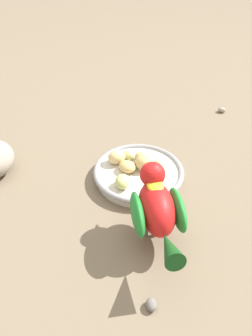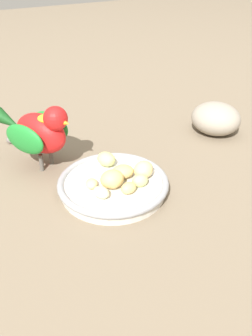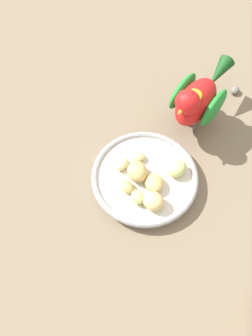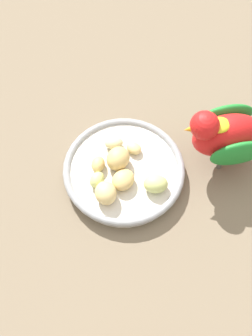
{
  "view_description": "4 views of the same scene",
  "coord_description": "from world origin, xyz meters",
  "px_view_note": "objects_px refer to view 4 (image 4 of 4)",
  "views": [
    {
      "loc": [
        -0.51,
        -0.13,
        0.46
      ],
      "look_at": [
        -0.04,
        0.03,
        0.04
      ],
      "focal_mm": 35.15,
      "sensor_mm": 36.0,
      "label": 1
    },
    {
      "loc": [
        0.44,
        -0.22,
        0.37
      ],
      "look_at": [
        -0.0,
        0.04,
        0.05
      ],
      "focal_mm": 39.05,
      "sensor_mm": 36.0,
      "label": 2
    },
    {
      "loc": [
        0.14,
        0.25,
        0.56
      ],
      "look_at": [
        0.02,
        0.0,
        0.05
      ],
      "focal_mm": 37.09,
      "sensor_mm": 36.0,
      "label": 3
    },
    {
      "loc": [
        -0.12,
        0.36,
        0.68
      ],
      "look_at": [
        -0.02,
        0.02,
        0.04
      ],
      "focal_mm": 52.1,
      "sensor_mm": 36.0,
      "label": 4
    }
  ],
  "objects_px": {
    "apple_piece_2": "(118,158)",
    "parrot": "(230,133)",
    "apple_piece_0": "(123,180)",
    "apple_piece_5": "(134,148)",
    "apple_piece_3": "(114,143)",
    "apple_piece_4": "(156,184)",
    "apple_piece_6": "(108,194)",
    "apple_piece_1": "(98,164)",
    "feeding_bowl": "(124,171)",
    "apple_piece_7": "(97,180)"
  },
  "relations": [
    {
      "from": "apple_piece_2",
      "to": "parrot",
      "type": "distance_m",
      "value": 0.17
    },
    {
      "from": "apple_piece_0",
      "to": "apple_piece_2",
      "type": "height_order",
      "value": "apple_piece_2"
    },
    {
      "from": "apple_piece_5",
      "to": "apple_piece_3",
      "type": "bearing_deg",
      "value": 2.24
    },
    {
      "from": "apple_piece_2",
      "to": "apple_piece_4",
      "type": "relative_size",
      "value": 1.09
    },
    {
      "from": "apple_piece_2",
      "to": "apple_piece_6",
      "type": "distance_m",
      "value": 0.06
    },
    {
      "from": "apple_piece_2",
      "to": "apple_piece_3",
      "type": "relative_size",
      "value": 1.38
    },
    {
      "from": "apple_piece_1",
      "to": "apple_piece_6",
      "type": "distance_m",
      "value": 0.06
    },
    {
      "from": "apple_piece_4",
      "to": "feeding_bowl",
      "type": "bearing_deg",
      "value": -16.16
    },
    {
      "from": "apple_piece_0",
      "to": "apple_piece_7",
      "type": "distance_m",
      "value": 0.04
    },
    {
      "from": "apple_piece_2",
      "to": "apple_piece_7",
      "type": "distance_m",
      "value": 0.05
    },
    {
      "from": "apple_piece_2",
      "to": "apple_piece_4",
      "type": "height_order",
      "value": "apple_piece_2"
    },
    {
      "from": "apple_piece_1",
      "to": "parrot",
      "type": "bearing_deg",
      "value": -155.3
    },
    {
      "from": "apple_piece_2",
      "to": "apple_piece_5",
      "type": "relative_size",
      "value": 1.59
    },
    {
      "from": "apple_piece_1",
      "to": "apple_piece_2",
      "type": "xyz_separation_m",
      "value": [
        -0.03,
        -0.02,
        0.01
      ]
    },
    {
      "from": "parrot",
      "to": "apple_piece_7",
      "type": "bearing_deg",
      "value": 4.0
    },
    {
      "from": "apple_piece_0",
      "to": "apple_piece_3",
      "type": "bearing_deg",
      "value": -60.24
    },
    {
      "from": "feeding_bowl",
      "to": "apple_piece_4",
      "type": "xyz_separation_m",
      "value": [
        -0.05,
        0.02,
        0.02
      ]
    },
    {
      "from": "feeding_bowl",
      "to": "apple_piece_6",
      "type": "xyz_separation_m",
      "value": [
        0.01,
        0.05,
        0.02
      ]
    },
    {
      "from": "apple_piece_4",
      "to": "apple_piece_3",
      "type": "bearing_deg",
      "value": -32.24
    },
    {
      "from": "apple_piece_3",
      "to": "feeding_bowl",
      "type": "bearing_deg",
      "value": 127.4
    },
    {
      "from": "apple_piece_0",
      "to": "apple_piece_5",
      "type": "relative_size",
      "value": 1.51
    },
    {
      "from": "feeding_bowl",
      "to": "apple_piece_3",
      "type": "bearing_deg",
      "value": -52.6
    },
    {
      "from": "apple_piece_5",
      "to": "parrot",
      "type": "bearing_deg",
      "value": -164.47
    },
    {
      "from": "apple_piece_5",
      "to": "apple_piece_6",
      "type": "distance_m",
      "value": 0.09
    },
    {
      "from": "apple_piece_3",
      "to": "parrot",
      "type": "height_order",
      "value": "parrot"
    },
    {
      "from": "apple_piece_2",
      "to": "apple_piece_5",
      "type": "xyz_separation_m",
      "value": [
        -0.02,
        -0.03,
        -0.01
      ]
    },
    {
      "from": "apple_piece_5",
      "to": "apple_piece_6",
      "type": "height_order",
      "value": "apple_piece_6"
    },
    {
      "from": "apple_piece_7",
      "to": "apple_piece_0",
      "type": "bearing_deg",
      "value": -163.66
    },
    {
      "from": "apple_piece_5",
      "to": "feeding_bowl",
      "type": "bearing_deg",
      "value": 82.38
    },
    {
      "from": "apple_piece_4",
      "to": "apple_piece_5",
      "type": "distance_m",
      "value": 0.07
    },
    {
      "from": "apple_piece_0",
      "to": "apple_piece_4",
      "type": "distance_m",
      "value": 0.05
    },
    {
      "from": "apple_piece_6",
      "to": "apple_piece_2",
      "type": "bearing_deg",
      "value": -85.6
    },
    {
      "from": "apple_piece_5",
      "to": "apple_piece_2",
      "type": "bearing_deg",
      "value": 60.07
    },
    {
      "from": "apple_piece_0",
      "to": "apple_piece_1",
      "type": "height_order",
      "value": "apple_piece_0"
    },
    {
      "from": "apple_piece_7",
      "to": "parrot",
      "type": "height_order",
      "value": "parrot"
    },
    {
      "from": "feeding_bowl",
      "to": "apple_piece_4",
      "type": "bearing_deg",
      "value": 163.84
    },
    {
      "from": "parrot",
      "to": "apple_piece_1",
      "type": "bearing_deg",
      "value": -3.58
    },
    {
      "from": "apple_piece_0",
      "to": "parrot",
      "type": "height_order",
      "value": "parrot"
    },
    {
      "from": "apple_piece_0",
      "to": "apple_piece_5",
      "type": "distance_m",
      "value": 0.06
    },
    {
      "from": "apple_piece_1",
      "to": "apple_piece_7",
      "type": "distance_m",
      "value": 0.03
    },
    {
      "from": "apple_piece_4",
      "to": "apple_piece_6",
      "type": "xyz_separation_m",
      "value": [
        0.06,
        0.04,
        0.0
      ]
    },
    {
      "from": "apple_piece_3",
      "to": "apple_piece_1",
      "type": "bearing_deg",
      "value": 75.41
    },
    {
      "from": "feeding_bowl",
      "to": "apple_piece_0",
      "type": "height_order",
      "value": "apple_piece_0"
    },
    {
      "from": "apple_piece_1",
      "to": "apple_piece_6",
      "type": "relative_size",
      "value": 0.73
    },
    {
      "from": "apple_piece_2",
      "to": "apple_piece_0",
      "type": "bearing_deg",
      "value": 120.94
    },
    {
      "from": "apple_piece_3",
      "to": "apple_piece_4",
      "type": "xyz_separation_m",
      "value": [
        -0.08,
        0.05,
        0.0
      ]
    },
    {
      "from": "apple_piece_7",
      "to": "apple_piece_4",
      "type": "bearing_deg",
      "value": -168.24
    },
    {
      "from": "feeding_bowl",
      "to": "apple_piece_1",
      "type": "bearing_deg",
      "value": 11.02
    },
    {
      "from": "apple_piece_4",
      "to": "apple_piece_7",
      "type": "xyz_separation_m",
      "value": [
        0.09,
        0.02,
        -0.0
      ]
    },
    {
      "from": "apple_piece_0",
      "to": "apple_piece_4",
      "type": "height_order",
      "value": "apple_piece_4"
    }
  ]
}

